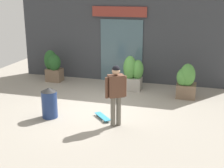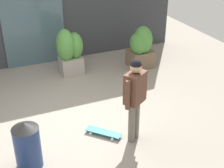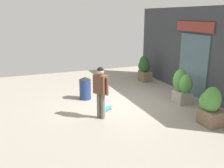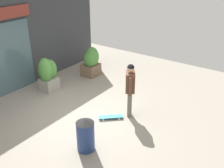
{
  "view_description": "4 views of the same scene",
  "coord_description": "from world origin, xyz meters",
  "px_view_note": "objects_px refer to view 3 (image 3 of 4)",
  "views": [
    {
      "loc": [
        2.95,
        -8.67,
        3.51
      ],
      "look_at": [
        0.65,
        -0.63,
        1.01
      ],
      "focal_mm": 50.55,
      "sensor_mm": 36.0,
      "label": 1
    },
    {
      "loc": [
        -1.5,
        -5.54,
        3.86
      ],
      "look_at": [
        0.65,
        -0.63,
        1.01
      ],
      "focal_mm": 52.05,
      "sensor_mm": 36.0,
      "label": 2
    },
    {
      "loc": [
        7.76,
        -3.42,
        3.17
      ],
      "look_at": [
        0.65,
        -0.63,
        1.01
      ],
      "focal_mm": 39.4,
      "sensor_mm": 36.0,
      "label": 3
    },
    {
      "loc": [
        -5.01,
        -4.68,
        4.34
      ],
      "look_at": [
        0.65,
        -0.63,
        1.01
      ],
      "focal_mm": 42.59,
      "sensor_mm": 36.0,
      "label": 4
    }
  ],
  "objects_px": {
    "planter_box_mid": "(144,68)",
    "trash_bin": "(85,88)",
    "skateboarder": "(101,88)",
    "skateboard": "(106,109)",
    "planter_box_right": "(211,106)",
    "planter_box_left": "(182,86)"
  },
  "relations": [
    {
      "from": "planter_box_left",
      "to": "trash_bin",
      "type": "height_order",
      "value": "planter_box_left"
    },
    {
      "from": "planter_box_left",
      "to": "planter_box_right",
      "type": "bearing_deg",
      "value": -11.94
    },
    {
      "from": "skateboarder",
      "to": "planter_box_left",
      "type": "xyz_separation_m",
      "value": [
        -0.24,
        3.24,
        -0.36
      ]
    },
    {
      "from": "planter_box_mid",
      "to": "skateboard",
      "type": "bearing_deg",
      "value": -45.71
    },
    {
      "from": "skateboard",
      "to": "skateboarder",
      "type": "bearing_deg",
      "value": -168.67
    },
    {
      "from": "skateboard",
      "to": "planter_box_mid",
      "type": "distance_m",
      "value": 4.4
    },
    {
      "from": "skateboarder",
      "to": "planter_box_right",
      "type": "relative_size",
      "value": 1.39
    },
    {
      "from": "skateboard",
      "to": "trash_bin",
      "type": "bearing_deg",
      "value": 58.55
    },
    {
      "from": "planter_box_left",
      "to": "trash_bin",
      "type": "distance_m",
      "value": 3.65
    },
    {
      "from": "skateboarder",
      "to": "skateboard",
      "type": "xyz_separation_m",
      "value": [
        -0.48,
        0.34,
        -0.95
      ]
    },
    {
      "from": "planter_box_right",
      "to": "trash_bin",
      "type": "distance_m",
      "value": 4.58
    },
    {
      "from": "planter_box_right",
      "to": "skateboard",
      "type": "bearing_deg",
      "value": -130.43
    },
    {
      "from": "planter_box_mid",
      "to": "trash_bin",
      "type": "height_order",
      "value": "planter_box_mid"
    },
    {
      "from": "planter_box_left",
      "to": "planter_box_right",
      "type": "height_order",
      "value": "planter_box_left"
    },
    {
      "from": "planter_box_left",
      "to": "trash_bin",
      "type": "bearing_deg",
      "value": -118.28
    },
    {
      "from": "skateboard",
      "to": "trash_bin",
      "type": "xyz_separation_m",
      "value": [
        -1.48,
        -0.31,
        0.38
      ]
    },
    {
      "from": "planter_box_left",
      "to": "trash_bin",
      "type": "xyz_separation_m",
      "value": [
        -1.73,
        -3.21,
        -0.2
      ]
    },
    {
      "from": "planter_box_mid",
      "to": "trash_bin",
      "type": "relative_size",
      "value": 1.41
    },
    {
      "from": "skateboarder",
      "to": "trash_bin",
      "type": "distance_m",
      "value": 2.05
    },
    {
      "from": "skateboard",
      "to": "planter_box_left",
      "type": "height_order",
      "value": "planter_box_left"
    },
    {
      "from": "planter_box_right",
      "to": "planter_box_mid",
      "type": "bearing_deg",
      "value": 173.21
    },
    {
      "from": "skateboarder",
      "to": "skateboard",
      "type": "distance_m",
      "value": 1.12
    }
  ]
}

